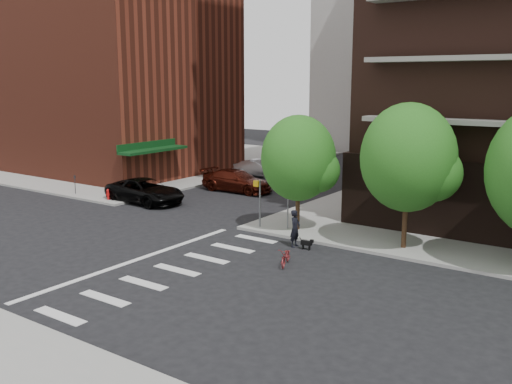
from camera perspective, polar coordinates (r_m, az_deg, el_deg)
The scene contains 15 objects.
ground at distance 27.33m, azimuth -12.55°, elevation -6.45°, with size 120.00×120.00×0.00m, color black.
sidewalk_nw at distance 60.56m, azimuth -11.89°, elevation 3.30°, with size 31.00×33.00×0.15m, color gray.
crosswalk at distance 25.81m, azimuth -9.21°, elevation -7.38°, with size 3.85×13.00×0.01m.
midrise_nw at distance 54.52m, azimuth -14.79°, elevation 12.94°, with size 21.40×15.50×20.00m.
tree_a at distance 30.43m, azimuth 4.26°, elevation 3.39°, with size 4.00×4.00×5.90m.
tree_b at distance 27.80m, azimuth 14.96°, elevation 3.34°, with size 4.50×4.50×6.65m.
pedestrian_signal at distance 31.21m, azimuth 1.00°, elevation -0.46°, with size 2.18×0.67×2.60m.
fire_hydrant at distance 39.86m, azimuth -14.56°, elevation -0.17°, with size 0.24×0.24×0.73m.
parking_meter at distance 42.48m, azimuth -17.66°, elevation 0.91°, with size 0.10×0.08×1.32m.
parked_car_black at distance 38.92m, azimuth -11.03°, elevation 0.10°, with size 5.82×2.69×1.62m, color black.
parked_car_maroon at distance 42.11m, azimuth -1.94°, elevation 1.13°, with size 5.52×2.24×1.60m, color #45130B.
parked_car_silver at distance 48.51m, azimuth 0.26°, elevation 2.38°, with size 4.37×1.52×1.44m, color #9D9FA4.
scooter at distance 25.60m, azimuth 3.00°, elevation -6.45°, with size 0.54×1.55×0.82m, color maroon.
dog_walker at distance 28.25m, azimuth 3.93°, elevation -3.66°, with size 0.45×0.68×1.86m, color black.
dog at distance 27.94m, azimuth 5.12°, elevation -5.10°, with size 0.65×0.22×0.55m.
Camera 1 is at (19.42, -17.40, 8.17)m, focal length 40.00 mm.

